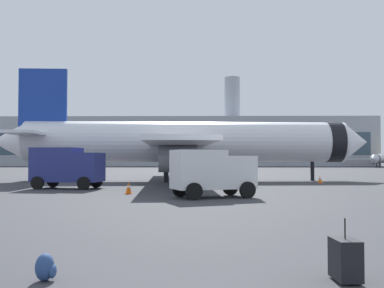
{
  "coord_description": "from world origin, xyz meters",
  "views": [
    {
      "loc": [
        -0.02,
        -3.4,
        2.15
      ],
      "look_at": [
        -0.46,
        23.07,
        3.0
      ],
      "focal_mm": 41.48,
      "sensor_mm": 36.0,
      "label": 1
    }
  ],
  "objects_px": {
    "service_truck": "(67,166)",
    "rolling_suitcase": "(345,259)",
    "safety_cone_near": "(129,188)",
    "traveller_backpack": "(46,268)",
    "airplane_at_gate": "(185,142)",
    "cargo_van": "(212,171)",
    "safety_cone_mid": "(320,180)"
  },
  "relations": [
    {
      "from": "service_truck",
      "to": "rolling_suitcase",
      "type": "height_order",
      "value": "service_truck"
    },
    {
      "from": "service_truck",
      "to": "safety_cone_near",
      "type": "xyz_separation_m",
      "value": [
        5.11,
        -4.5,
        -1.24
      ]
    },
    {
      "from": "service_truck",
      "to": "traveller_backpack",
      "type": "relative_size",
      "value": 10.55
    },
    {
      "from": "safety_cone_near",
      "to": "traveller_backpack",
      "type": "bearing_deg",
      "value": -85.23
    },
    {
      "from": "rolling_suitcase",
      "to": "traveller_backpack",
      "type": "distance_m",
      "value": 5.25
    },
    {
      "from": "airplane_at_gate",
      "to": "safety_cone_near",
      "type": "xyz_separation_m",
      "value": [
        -2.92,
        -15.08,
        -3.29
      ]
    },
    {
      "from": "airplane_at_gate",
      "to": "traveller_backpack",
      "type": "height_order",
      "value": "airplane_at_gate"
    },
    {
      "from": "rolling_suitcase",
      "to": "traveller_backpack",
      "type": "relative_size",
      "value": 2.29
    },
    {
      "from": "traveller_backpack",
      "to": "safety_cone_near",
      "type": "bearing_deg",
      "value": 94.77
    },
    {
      "from": "rolling_suitcase",
      "to": "safety_cone_near",
      "type": "bearing_deg",
      "value": 109.84
    },
    {
      "from": "service_truck",
      "to": "cargo_van",
      "type": "distance_m",
      "value": 12.3
    },
    {
      "from": "safety_cone_mid",
      "to": "traveller_backpack",
      "type": "bearing_deg",
      "value": -113.1
    },
    {
      "from": "safety_cone_near",
      "to": "safety_cone_mid",
      "type": "height_order",
      "value": "safety_cone_near"
    },
    {
      "from": "airplane_at_gate",
      "to": "safety_cone_near",
      "type": "height_order",
      "value": "airplane_at_gate"
    },
    {
      "from": "service_truck",
      "to": "cargo_van",
      "type": "bearing_deg",
      "value": -34.86
    },
    {
      "from": "safety_cone_mid",
      "to": "traveller_backpack",
      "type": "xyz_separation_m",
      "value": [
        -13.17,
        -30.89,
        -0.07
      ]
    },
    {
      "from": "airplane_at_gate",
      "to": "rolling_suitcase",
      "type": "height_order",
      "value": "airplane_at_gate"
    },
    {
      "from": "cargo_van",
      "to": "safety_cone_near",
      "type": "xyz_separation_m",
      "value": [
        -4.98,
        2.53,
        -1.08
      ]
    },
    {
      "from": "rolling_suitcase",
      "to": "airplane_at_gate",
      "type": "bearing_deg",
      "value": 96.55
    },
    {
      "from": "airplane_at_gate",
      "to": "rolling_suitcase",
      "type": "relative_size",
      "value": 32.51
    },
    {
      "from": "service_truck",
      "to": "cargo_van",
      "type": "height_order",
      "value": "service_truck"
    },
    {
      "from": "cargo_van",
      "to": "traveller_backpack",
      "type": "distance_m",
      "value": 16.83
    },
    {
      "from": "rolling_suitcase",
      "to": "traveller_backpack",
      "type": "bearing_deg",
      "value": -179.53
    },
    {
      "from": "cargo_van",
      "to": "rolling_suitcase",
      "type": "distance_m",
      "value": 16.53
    },
    {
      "from": "service_truck",
      "to": "traveller_backpack",
      "type": "height_order",
      "value": "service_truck"
    },
    {
      "from": "safety_cone_near",
      "to": "traveller_backpack",
      "type": "xyz_separation_m",
      "value": [
        1.58,
        -18.97,
        -0.13
      ]
    },
    {
      "from": "service_truck",
      "to": "safety_cone_near",
      "type": "height_order",
      "value": "service_truck"
    },
    {
      "from": "cargo_van",
      "to": "airplane_at_gate",
      "type": "bearing_deg",
      "value": 96.66
    },
    {
      "from": "safety_cone_near",
      "to": "service_truck",
      "type": "bearing_deg",
      "value": 138.66
    },
    {
      "from": "safety_cone_mid",
      "to": "airplane_at_gate",
      "type": "bearing_deg",
      "value": 165.06
    },
    {
      "from": "traveller_backpack",
      "to": "cargo_van",
      "type": "bearing_deg",
      "value": 78.32
    },
    {
      "from": "safety_cone_mid",
      "to": "safety_cone_near",
      "type": "bearing_deg",
      "value": -141.05
    }
  ]
}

